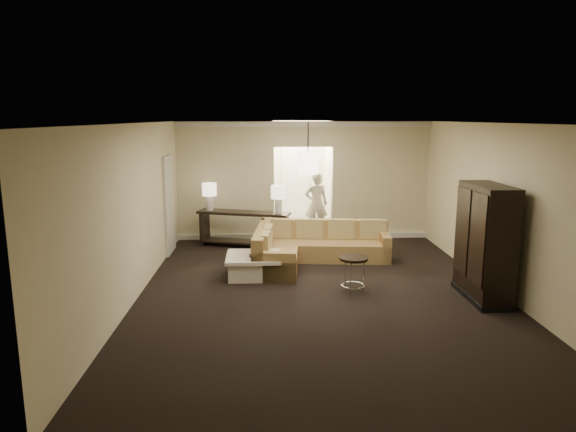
{
  "coord_description": "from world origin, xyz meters",
  "views": [
    {
      "loc": [
        -0.89,
        -8.14,
        2.9
      ],
      "look_at": [
        -0.49,
        1.2,
        1.09
      ],
      "focal_mm": 32.0,
      "sensor_mm": 36.0,
      "label": 1
    }
  ],
  "objects_px": {
    "drink_table": "(353,267)",
    "person": "(316,201)",
    "armoire": "(485,245)",
    "coffee_table": "(253,265)",
    "console_table": "(244,226)",
    "sectional_sofa": "(309,247)"
  },
  "relations": [
    {
      "from": "coffee_table",
      "to": "person",
      "type": "distance_m",
      "value": 3.68
    },
    {
      "from": "drink_table",
      "to": "person",
      "type": "relative_size",
      "value": 0.35
    },
    {
      "from": "coffee_table",
      "to": "console_table",
      "type": "relative_size",
      "value": 0.47
    },
    {
      "from": "drink_table",
      "to": "console_table",
      "type": "bearing_deg",
      "value": 121.98
    },
    {
      "from": "armoire",
      "to": "drink_table",
      "type": "xyz_separation_m",
      "value": [
        -2.03,
        0.41,
        -0.46
      ]
    },
    {
      "from": "console_table",
      "to": "person",
      "type": "bearing_deg",
      "value": 48.9
    },
    {
      "from": "coffee_table",
      "to": "console_table",
      "type": "height_order",
      "value": "console_table"
    },
    {
      "from": "console_table",
      "to": "armoire",
      "type": "bearing_deg",
      "value": -24.91
    },
    {
      "from": "armoire",
      "to": "drink_table",
      "type": "height_order",
      "value": "armoire"
    },
    {
      "from": "armoire",
      "to": "coffee_table",
      "type": "bearing_deg",
      "value": 160.13
    },
    {
      "from": "coffee_table",
      "to": "armoire",
      "type": "distance_m",
      "value": 4.02
    },
    {
      "from": "armoire",
      "to": "person",
      "type": "xyz_separation_m",
      "value": [
        -2.24,
        4.65,
        -0.02
      ]
    },
    {
      "from": "sectional_sofa",
      "to": "coffee_table",
      "type": "bearing_deg",
      "value": -137.69
    },
    {
      "from": "console_table",
      "to": "drink_table",
      "type": "distance_m",
      "value": 3.7
    },
    {
      "from": "coffee_table",
      "to": "armoire",
      "type": "xyz_separation_m",
      "value": [
        3.73,
        -1.35,
        0.69
      ]
    },
    {
      "from": "coffee_table",
      "to": "person",
      "type": "bearing_deg",
      "value": 65.8
    },
    {
      "from": "armoire",
      "to": "person",
      "type": "distance_m",
      "value": 5.16
    },
    {
      "from": "armoire",
      "to": "console_table",
      "type": "bearing_deg",
      "value": 138.38
    },
    {
      "from": "sectional_sofa",
      "to": "console_table",
      "type": "relative_size",
      "value": 1.32
    },
    {
      "from": "person",
      "to": "coffee_table",
      "type": "bearing_deg",
      "value": 64.68
    },
    {
      "from": "console_table",
      "to": "person",
      "type": "xyz_separation_m",
      "value": [
        1.75,
        1.1,
        0.39
      ]
    },
    {
      "from": "person",
      "to": "console_table",
      "type": "bearing_deg",
      "value": 31.06
    }
  ]
}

